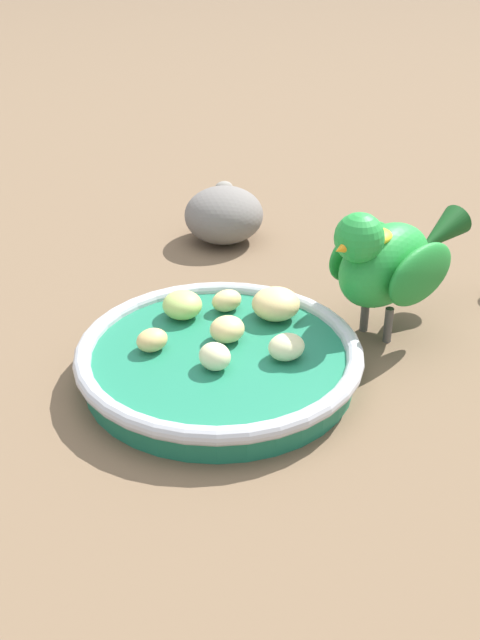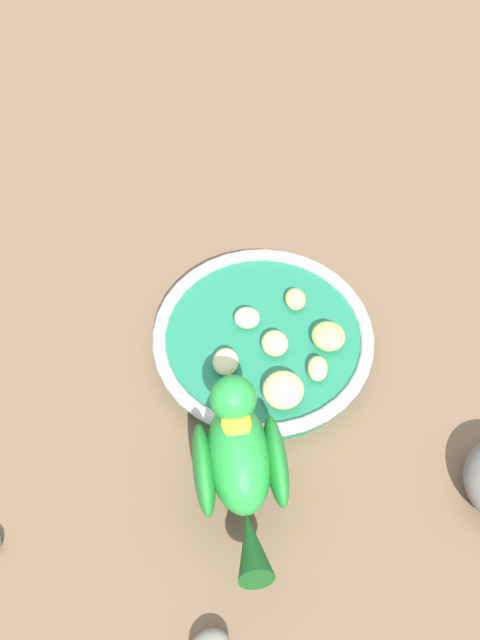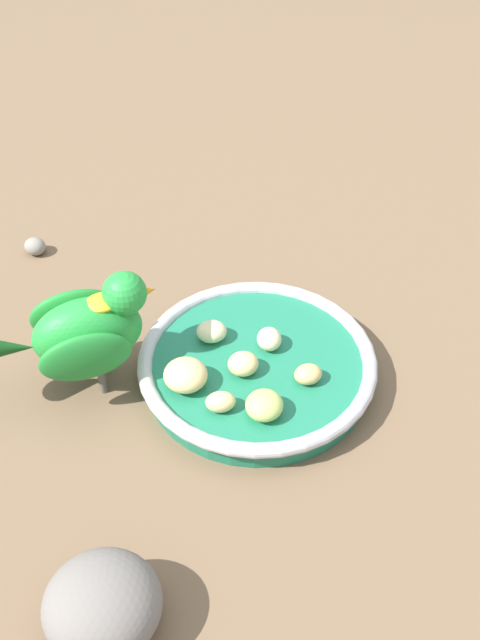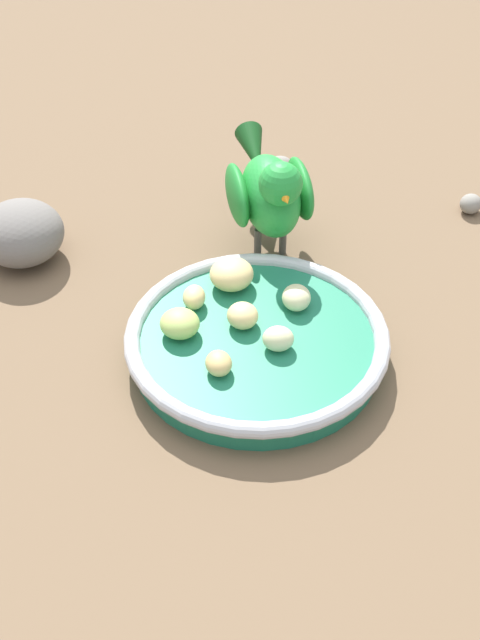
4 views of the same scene
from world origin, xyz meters
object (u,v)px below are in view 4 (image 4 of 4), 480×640
apple_piece_0 (243,316)px  parrot (270,190)px  feeding_bowl (257,343)px  apple_piece_3 (180,323)px  apple_piece_2 (296,298)px  apple_piece_6 (194,297)px  pebble_2 (471,204)px  apple_piece_1 (278,339)px  rock_large (21,233)px  apple_piece_4 (232,274)px  apple_piece_5 (219,363)px  pebble_1 (279,167)px

apple_piece_0 → parrot: parrot is taller
feeding_bowl → apple_piece_3: size_ratio=6.62×
apple_piece_0 → apple_piece_2: size_ratio=0.98×
feeding_bowl → apple_piece_6: (0.06, 0.01, 0.02)m
pebble_2 → apple_piece_6: bearing=76.1°
apple_piece_6 → parrot: parrot is taller
apple_piece_1 → rock_large: size_ratio=0.31×
apple_piece_4 → pebble_2: apple_piece_4 is taller
apple_piece_6 → parrot: bearing=-77.5°
feeding_bowl → apple_piece_5: 0.05m
parrot → pebble_2: size_ratio=6.19×
apple_piece_4 → apple_piece_6: size_ratio=1.51×
apple_piece_2 → apple_piece_6: bearing=42.4°
pebble_2 → pebble_1: bearing=24.2°
apple_piece_0 → apple_piece_4: size_ratio=0.71×
feeding_bowl → apple_piece_2: 0.05m
apple_piece_0 → pebble_1: apple_piece_0 is taller
pebble_1 → pebble_2: 0.20m
apple_piece_2 → pebble_2: (-0.01, -0.25, -0.02)m
apple_piece_2 → apple_piece_4: apple_piece_4 is taller
apple_piece_6 → pebble_2: size_ratio=1.07×
apple_piece_2 → apple_piece_4: 0.06m
rock_large → parrot: bearing=-133.7°
feeding_bowl → pebble_2: size_ratio=9.03×
apple_piece_2 → apple_piece_6: (0.06, 0.06, -0.00)m
apple_piece_1 → apple_piece_0: bearing=-1.3°
apple_piece_1 → apple_piece_5: apple_piece_1 is taller
apple_piece_3 → apple_piece_4: size_ratio=0.85×
apple_piece_5 → pebble_2: bearing=-91.2°
feeding_bowl → apple_piece_2: (0.00, -0.05, 0.02)m
apple_piece_3 → rock_large: 0.20m
feeding_bowl → apple_piece_3: (0.05, 0.04, 0.02)m
apple_piece_1 → pebble_2: 0.30m
pebble_2 → apple_piece_2: bearing=86.8°
apple_piece_6 → apple_piece_5: bearing=149.0°
apple_piece_5 → pebble_2: apple_piece_5 is taller
feeding_bowl → apple_piece_6: bearing=6.6°
apple_piece_3 → parrot: parrot is taller
apple_piece_4 → rock_large: rock_large is taller
apple_piece_2 → rock_large: bearing=21.7°
parrot → apple_piece_4: bearing=-33.5°
feeding_bowl → parrot: 0.16m
rock_large → apple_piece_2: bearing=-158.3°
apple_piece_1 → apple_piece_2: (0.02, -0.05, -0.00)m
apple_piece_0 → apple_piece_4: (0.04, -0.03, 0.00)m
apple_piece_0 → apple_piece_1: (-0.04, 0.00, -0.00)m
feeding_bowl → parrot: parrot is taller
feeding_bowl → apple_piece_4: apple_piece_4 is taller
apple_piece_0 → pebble_1: size_ratio=0.85×
parrot → apple_piece_6: bearing=-42.0°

